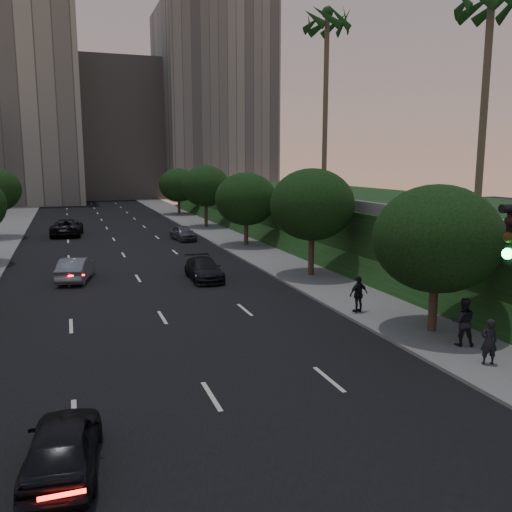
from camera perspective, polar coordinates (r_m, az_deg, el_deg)
name	(u,v)px	position (r m, az deg, el deg)	size (l,w,h in m)	color
ground	(268,489)	(13.01, 1.31, -23.28)	(160.00, 160.00, 0.00)	black
road_surface	(126,259)	(41.00, -13.51, -0.35)	(16.00, 140.00, 0.02)	black
sidewalk_right	(257,251)	(43.17, 0.13, 0.52)	(4.50, 140.00, 0.15)	slate
embankment	(399,224)	(46.39, 14.83, 3.25)	(18.00, 90.00, 4.00)	black
parapet_wall	(306,198)	(42.03, 5.26, 6.09)	(0.35, 90.00, 0.70)	slate
office_block_mid	(116,131)	(112.78, -14.50, 12.60)	(22.00, 18.00, 26.00)	gray
office_block_right	(212,105)	(110.32, -4.63, 15.55)	(20.00, 22.00, 36.00)	gray
tree_right_a	(437,239)	(23.24, 18.51, 1.73)	(5.20, 5.20, 6.24)	#38281C
tree_right_b	(312,205)	(33.44, 5.92, 5.39)	(5.20, 5.20, 6.74)	#38281C
tree_right_c	(246,199)	(45.55, -1.06, 6.01)	(5.20, 5.20, 6.24)	#38281C
tree_right_d	(206,186)	(58.97, -5.33, 7.34)	(5.20, 5.20, 6.74)	#38281C
tree_right_e	(179,185)	(73.63, -8.16, 7.41)	(5.20, 5.20, 6.24)	#38281C
palm_mid	(492,1)	(33.28, 23.55, 23.39)	(3.20, 3.20, 13.00)	#4C4233
palm_far	(327,24)	(46.04, 7.50, 23.05)	(3.20, 3.20, 15.50)	#4C4233
sedan_near_left	(63,445)	(13.92, -19.69, -18.25)	(1.62, 4.03, 1.37)	black
sedan_mid_left	(76,269)	(34.43, -18.45, -1.31)	(1.53, 4.39, 1.45)	slate
sedan_far_left	(67,227)	(55.73, -19.28, 2.87)	(2.74, 5.94, 1.65)	black
sedan_near_right	(204,269)	(33.12, -5.51, -1.39)	(1.83, 4.51, 1.31)	black
sedan_far_right	(183,233)	(50.01, -7.69, 2.43)	(1.62, 4.02, 1.37)	#4C4E52
pedestrian_a	(489,342)	(20.65, 23.31, -8.27)	(0.60, 0.39, 1.64)	black
pedestrian_b	(463,322)	(22.28, 20.95, -6.48)	(0.91, 0.71, 1.87)	black
pedestrian_c	(359,294)	(25.80, 10.75, -3.96)	(1.01, 0.42, 1.72)	black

